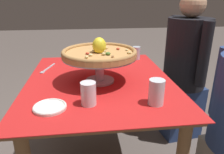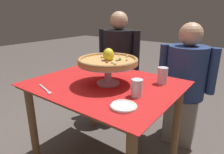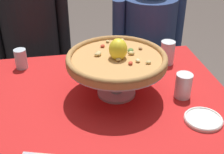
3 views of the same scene
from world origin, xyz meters
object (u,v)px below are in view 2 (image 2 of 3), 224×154
(pizza_stand, at_px, (108,69))
(diner_left, at_px, (118,68))
(dinner_fork, at_px, (45,89))
(pizza, at_px, (108,60))
(water_glass_side_right, at_px, (137,89))
(water_glass_back_left, at_px, (93,61))
(diner_right, at_px, (185,86))
(side_plate, at_px, (124,106))
(water_glass_back_right, at_px, (162,77))

(pizza_stand, relative_size, diner_left, 0.35)
(dinner_fork, bearing_deg, pizza, 52.18)
(diner_left, bearing_deg, water_glass_side_right, -49.05)
(pizza, distance_m, diner_left, 0.90)
(water_glass_side_right, relative_size, water_glass_back_left, 1.10)
(diner_right, bearing_deg, water_glass_back_left, -153.47)
(diner_right, bearing_deg, side_plate, -93.07)
(diner_left, bearing_deg, side_plate, -53.84)
(pizza, xyz_separation_m, water_glass_back_left, (-0.44, 0.32, -0.14))
(water_glass_side_right, height_order, diner_left, diner_left)
(pizza_stand, xyz_separation_m, pizza, (0.00, -0.00, 0.06))
(pizza_stand, relative_size, dinner_fork, 2.02)
(pizza_stand, bearing_deg, dinner_fork, -127.76)
(water_glass_side_right, bearing_deg, side_plate, -83.77)
(pizza, distance_m, dinner_fork, 0.48)
(side_plate, xyz_separation_m, diner_right, (0.05, 0.98, -0.17))
(side_plate, distance_m, diner_right, 0.99)
(water_glass_back_right, relative_size, diner_right, 0.11)
(diner_left, distance_m, diner_right, 0.78)
(side_plate, height_order, diner_left, diner_left)
(pizza, relative_size, dinner_fork, 2.05)
(water_glass_back_right, xyz_separation_m, diner_left, (-0.74, 0.50, -0.17))
(pizza_stand, distance_m, pizza, 0.06)
(pizza_stand, distance_m, dinner_fork, 0.46)
(pizza_stand, bearing_deg, water_glass_back_right, 37.32)
(water_glass_back_left, distance_m, diner_right, 0.92)
(pizza_stand, bearing_deg, diner_right, 63.65)
(water_glass_side_right, distance_m, side_plate, 0.19)
(water_glass_side_right, height_order, water_glass_back_left, water_glass_side_right)
(pizza, height_order, water_glass_side_right, pizza)
(water_glass_side_right, bearing_deg, diner_left, 130.95)
(pizza, xyz_separation_m, water_glass_side_right, (0.29, -0.07, -0.13))
(pizza_stand, xyz_separation_m, diner_right, (0.36, 0.72, -0.28))
(side_plate, relative_size, diner_right, 0.13)
(pizza_stand, relative_size, water_glass_side_right, 3.79)
(water_glass_back_left, bearing_deg, diner_right, 26.53)
(water_glass_back_left, distance_m, dinner_fork, 0.70)
(pizza_stand, distance_m, side_plate, 0.41)
(water_glass_side_right, height_order, diner_right, diner_right)
(diner_right, bearing_deg, pizza, -116.32)
(pizza_stand, distance_m, water_glass_back_right, 0.41)
(water_glass_back_left, bearing_deg, pizza_stand, -36.13)
(pizza, xyz_separation_m, side_plate, (0.30, -0.25, -0.17))
(water_glass_back_left, height_order, diner_left, diner_left)
(water_glass_back_right, height_order, dinner_fork, water_glass_back_right)
(water_glass_back_right, height_order, side_plate, water_glass_back_right)
(pizza_stand, relative_size, diner_right, 0.37)
(pizza, height_order, diner_left, diner_left)
(pizza_stand, bearing_deg, pizza, -7.86)
(pizza, relative_size, diner_right, 0.38)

